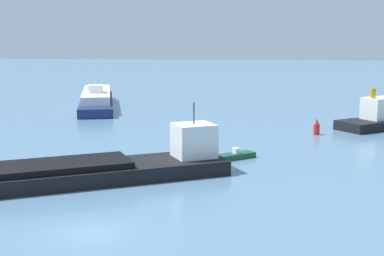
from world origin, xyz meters
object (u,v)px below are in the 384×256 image
Objects in this scene: fishing_skiff at (233,156)px; white_riverboat at (97,99)px; channel_buoy_red at (317,128)px; tugboat at (383,118)px.

white_riverboat is (-21.47, 33.70, 0.94)m from fishing_skiff.
fishing_skiff is 16.07m from channel_buoy_red.
fishing_skiff is (-17.80, -18.62, -0.96)m from tugboat.
tugboat is 2.83× the size of fishing_skiff.
white_riverboat is (-39.27, 15.08, -0.02)m from tugboat.
white_riverboat reaches higher than fishing_skiff.
white_riverboat reaches higher than channel_buoy_red.
tugboat is at bearing 32.44° from channel_buoy_red.
channel_buoy_red is (30.68, -20.54, -0.41)m from white_riverboat.
tugboat is 6.28× the size of channel_buoy_red.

